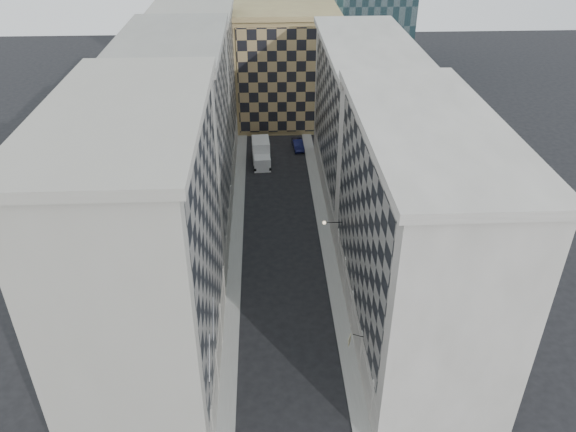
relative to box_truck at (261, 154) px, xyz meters
name	(u,v)px	position (x,y,z in m)	size (l,w,h in m)	color
sidewalk_west	(236,242)	(-3.04, -21.01, -1.38)	(1.50, 100.00, 0.15)	gray
sidewalk_east	(326,240)	(7.46, -21.01, -1.38)	(1.50, 100.00, 0.15)	gray
bldg_left_a	(146,256)	(-8.67, -40.01, 10.37)	(10.80, 22.80, 23.70)	#A09C90
bldg_left_b	(181,143)	(-8.67, -18.01, 9.87)	(10.80, 22.80, 22.70)	gray
bldg_left_c	(199,84)	(-8.67, 3.99, 9.37)	(10.80, 22.80, 21.70)	#A09C90
bldg_right_a	(415,236)	(13.08, -36.01, 8.86)	(10.80, 26.80, 20.70)	#A5A097
bldg_right_b	(363,122)	(13.10, -9.01, 8.39)	(10.80, 28.80, 19.70)	#A5A097
tan_block	(285,66)	(4.21, 16.89, 7.98)	(16.80, 14.80, 18.80)	#9F8154
flagpoles_left	(211,337)	(-3.69, -45.01, 6.54)	(0.10, 6.33, 2.33)	gray
bracket_lamp	(326,223)	(6.58, -27.01, 4.74)	(1.98, 0.36, 0.36)	black
box_truck	(261,154)	(0.00, 0.00, 0.00)	(2.81, 6.23, 3.35)	silver
dark_car	(298,145)	(5.71, 4.59, -0.75)	(1.51, 4.33, 1.43)	#0F1239
shop_sign	(350,340)	(7.16, -41.43, 2.37)	(1.32, 0.76, 0.88)	black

